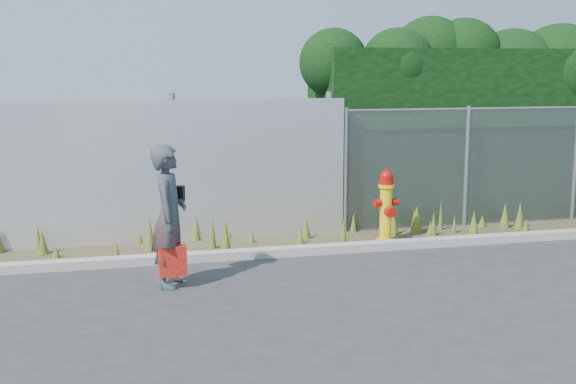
% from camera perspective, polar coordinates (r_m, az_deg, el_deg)
% --- Properties ---
extents(ground, '(80.00, 80.00, 0.00)m').
position_cam_1_polar(ground, '(8.85, 4.08, -7.82)').
color(ground, '#323235').
rests_on(ground, ground).
extents(curb, '(16.00, 0.22, 0.12)m').
position_cam_1_polar(curb, '(10.49, 1.08, -4.64)').
color(curb, '#A39B93').
rests_on(curb, ground).
extents(weed_strip, '(16.00, 1.25, 0.55)m').
position_cam_1_polar(weed_strip, '(10.94, -4.94, -3.62)').
color(weed_strip, '#463C28').
rests_on(weed_strip, ground).
extents(corrugated_fence, '(8.50, 0.21, 2.30)m').
position_cam_1_polar(corrugated_fence, '(11.16, -16.90, 1.27)').
color(corrugated_fence, silver).
rests_on(corrugated_fence, ground).
extents(chainlink_fence, '(6.50, 0.07, 2.05)m').
position_cam_1_polar(chainlink_fence, '(13.08, 17.99, 2.08)').
color(chainlink_fence, gray).
rests_on(chainlink_fence, ground).
extents(hedge, '(7.68, 1.90, 3.60)m').
position_cam_1_polar(hedge, '(14.05, 17.37, 6.62)').
color(hedge, black).
rests_on(hedge, ground).
extents(fire_hydrant, '(0.39, 0.35, 1.17)m').
position_cam_1_polar(fire_hydrant, '(11.17, 7.75, -1.19)').
color(fire_hydrant, yellow).
rests_on(fire_hydrant, ground).
extents(woman, '(0.57, 0.73, 1.76)m').
position_cam_1_polar(woman, '(8.96, -9.37, -1.89)').
color(woman, '#106669').
rests_on(woman, ground).
extents(red_tote_bag, '(0.33, 0.12, 0.44)m').
position_cam_1_polar(red_tote_bag, '(8.92, -9.11, -5.40)').
color(red_tote_bag, red).
extents(black_shoulder_bag, '(0.26, 0.11, 0.19)m').
position_cam_1_polar(black_shoulder_bag, '(9.09, -9.01, -0.11)').
color(black_shoulder_bag, black).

